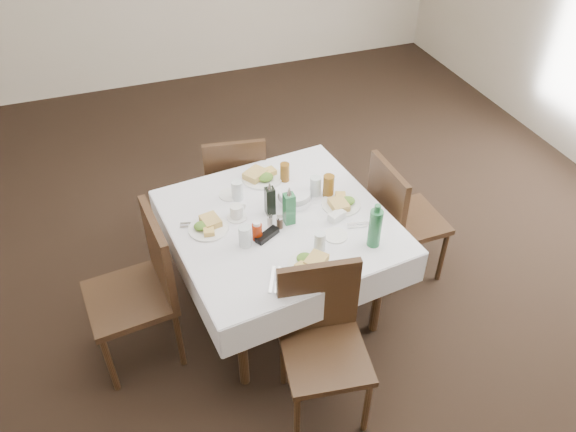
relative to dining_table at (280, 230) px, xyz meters
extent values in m
plane|color=black|center=(0.15, 0.20, -0.68)|extent=(7.00, 7.00, 0.00)
cylinder|color=black|center=(-0.41, -0.51, -0.32)|extent=(0.06, 0.06, 0.72)
cylinder|color=black|center=(-0.51, 0.41, -0.32)|extent=(0.06, 0.06, 0.72)
cylinder|color=black|center=(0.51, -0.41, -0.32)|extent=(0.06, 0.06, 0.72)
cylinder|color=black|center=(0.41, 0.51, -0.32)|extent=(0.06, 0.06, 0.72)
cube|color=black|center=(0.00, 0.00, 0.06)|extent=(1.27, 1.27, 0.03)
cube|color=white|center=(0.00, 0.00, 0.08)|extent=(1.40, 1.40, 0.01)
cube|color=white|center=(-0.07, 0.63, -0.03)|extent=(1.26, 0.15, 0.22)
cube|color=white|center=(0.07, -0.63, -0.03)|extent=(1.26, 0.15, 0.22)
cube|color=white|center=(0.63, 0.07, -0.03)|extent=(0.15, 1.26, 0.22)
cube|color=white|center=(-0.63, -0.07, -0.03)|extent=(0.15, 1.26, 0.22)
cube|color=black|center=(-0.05, 0.89, -0.24)|extent=(0.50, 0.50, 0.04)
cube|color=black|center=(-0.08, 0.69, 0.00)|extent=(0.43, 0.11, 0.47)
cylinder|color=black|center=(0.16, 1.04, -0.46)|extent=(0.04, 0.04, 0.44)
cylinder|color=black|center=(0.10, 0.67, -0.46)|extent=(0.04, 0.04, 0.44)
cylinder|color=black|center=(-0.21, 1.10, -0.46)|extent=(0.04, 0.04, 0.44)
cylinder|color=black|center=(-0.27, 0.74, -0.46)|extent=(0.04, 0.04, 0.44)
cube|color=black|center=(-0.03, -0.81, -0.22)|extent=(0.51, 0.51, 0.04)
cube|color=black|center=(0.00, -0.61, 0.02)|extent=(0.45, 0.11, 0.49)
cylinder|color=black|center=(-0.25, -0.98, -0.45)|extent=(0.04, 0.04, 0.46)
cylinder|color=black|center=(-0.19, -0.59, -0.45)|extent=(0.04, 0.04, 0.46)
cylinder|color=black|center=(0.14, -1.03, -0.45)|extent=(0.04, 0.04, 0.46)
cylinder|color=black|center=(0.19, -0.65, -0.45)|extent=(0.04, 0.04, 0.46)
cube|color=black|center=(0.95, 0.03, -0.22)|extent=(0.46, 0.46, 0.04)
cube|color=black|center=(0.75, 0.03, 0.02)|extent=(0.05, 0.45, 0.49)
cylinder|color=black|center=(1.15, -0.15, -0.45)|extent=(0.04, 0.04, 0.46)
cylinder|color=black|center=(0.76, -0.16, -0.45)|extent=(0.04, 0.04, 0.46)
cylinder|color=black|center=(1.14, 0.23, -0.45)|extent=(0.04, 0.04, 0.46)
cylinder|color=black|center=(0.76, 0.22, -0.45)|extent=(0.04, 0.04, 0.46)
cube|color=black|center=(-0.95, -0.07, -0.19)|extent=(0.52, 0.52, 0.04)
cube|color=black|center=(-0.74, -0.05, 0.07)|extent=(0.09, 0.48, 0.52)
cylinder|color=black|center=(-1.18, 0.11, -0.43)|extent=(0.04, 0.04, 0.49)
cylinder|color=black|center=(-0.77, 0.16, -0.43)|extent=(0.04, 0.04, 0.49)
cylinder|color=black|center=(-1.14, -0.30, -0.43)|extent=(0.04, 0.04, 0.49)
cylinder|color=black|center=(-0.73, -0.25, -0.43)|extent=(0.04, 0.04, 0.49)
cylinder|color=white|center=(0.03, 0.44, 0.09)|extent=(0.27, 0.27, 0.01)
cube|color=tan|center=(-0.01, 0.45, 0.12)|extent=(0.18, 0.17, 0.05)
cube|color=gold|center=(0.08, 0.45, 0.12)|extent=(0.10, 0.09, 0.04)
ellipsoid|color=#3D721F|center=(0.04, 0.40, 0.12)|extent=(0.10, 0.09, 0.05)
cylinder|color=white|center=(0.02, -0.43, 0.09)|extent=(0.24, 0.24, 0.01)
cube|color=tan|center=(0.06, -0.44, 0.12)|extent=(0.16, 0.16, 0.04)
cube|color=gold|center=(-0.02, -0.45, 0.11)|extent=(0.10, 0.09, 0.03)
ellipsoid|color=#3D721F|center=(0.01, -0.40, 0.12)|extent=(0.09, 0.08, 0.04)
cylinder|color=white|center=(0.41, 0.00, 0.09)|extent=(0.25, 0.25, 0.01)
cube|color=tan|center=(0.38, -0.03, 0.12)|extent=(0.10, 0.13, 0.04)
cube|color=gold|center=(0.42, 0.05, 0.11)|extent=(0.09, 0.10, 0.03)
ellipsoid|color=#3D721F|center=(0.45, -0.01, 0.12)|extent=(0.09, 0.08, 0.04)
cylinder|color=white|center=(-0.43, 0.06, 0.09)|extent=(0.24, 0.24, 0.01)
cube|color=tan|center=(-0.40, 0.09, 0.12)|extent=(0.12, 0.14, 0.04)
cube|color=gold|center=(-0.43, 0.01, 0.11)|extent=(0.07, 0.09, 0.03)
ellipsoid|color=#3D721F|center=(-0.46, 0.06, 0.12)|extent=(0.09, 0.08, 0.04)
cylinder|color=white|center=(-0.22, 0.34, 0.09)|extent=(0.14, 0.14, 0.01)
cylinder|color=white|center=(0.26, -0.25, 0.09)|extent=(0.14, 0.14, 0.01)
cylinder|color=silver|center=(-0.18, 0.28, 0.15)|extent=(0.07, 0.07, 0.13)
cylinder|color=silver|center=(0.13, -0.33, 0.14)|extent=(0.06, 0.06, 0.12)
cylinder|color=silver|center=(0.30, 0.16, 0.15)|extent=(0.07, 0.07, 0.13)
cylinder|color=silver|center=(-0.26, -0.15, 0.15)|extent=(0.07, 0.07, 0.13)
cylinder|color=brown|center=(0.17, 0.37, 0.15)|extent=(0.06, 0.06, 0.13)
cylinder|color=brown|center=(0.37, 0.13, 0.16)|extent=(0.07, 0.07, 0.15)
cylinder|color=silver|center=(0.15, 0.14, 0.10)|extent=(0.22, 0.22, 0.04)
cylinder|color=white|center=(0.15, 0.14, 0.13)|extent=(0.20, 0.20, 0.04)
cube|color=black|center=(-0.03, 0.08, 0.18)|extent=(0.06, 0.06, 0.18)
cone|color=silver|center=(-0.03, 0.08, 0.29)|extent=(0.03, 0.03, 0.05)
cube|color=#287242|center=(0.05, -0.04, 0.19)|extent=(0.06, 0.06, 0.21)
cone|color=silver|center=(0.05, -0.04, 0.32)|extent=(0.03, 0.03, 0.06)
cylinder|color=#931F04|center=(-0.18, -0.12, 0.14)|extent=(0.06, 0.06, 0.11)
cylinder|color=white|center=(-0.18, -0.12, 0.20)|extent=(0.04, 0.04, 0.02)
cylinder|color=white|center=(-0.07, -0.03, 0.12)|extent=(0.03, 0.03, 0.07)
cylinder|color=silver|center=(-0.07, -0.03, 0.16)|extent=(0.03, 0.03, 0.01)
cylinder|color=#433022|center=(-0.02, -0.07, 0.12)|extent=(0.04, 0.04, 0.07)
cylinder|color=silver|center=(-0.02, -0.07, 0.16)|extent=(0.04, 0.04, 0.01)
cylinder|color=white|center=(-0.24, 0.11, 0.09)|extent=(0.12, 0.12, 0.01)
cylinder|color=white|center=(-0.24, 0.11, 0.13)|extent=(0.08, 0.08, 0.08)
cylinder|color=black|center=(-0.24, 0.11, 0.16)|extent=(0.06, 0.06, 0.01)
torus|color=white|center=(-0.19, 0.13, 0.13)|extent=(0.05, 0.03, 0.05)
cube|color=black|center=(-0.12, -0.13, 0.10)|extent=(0.16, 0.12, 0.03)
cylinder|color=#287242|center=(0.43, -0.39, 0.20)|extent=(0.07, 0.07, 0.24)
cylinder|color=#287242|center=(0.43, -0.39, 0.35)|extent=(0.04, 0.04, 0.04)
cube|color=white|center=(0.33, -0.12, 0.11)|extent=(0.12, 0.09, 0.05)
cube|color=pink|center=(0.33, -0.12, 0.12)|extent=(0.09, 0.07, 0.02)
cube|color=silver|center=(0.13, 0.46, 0.09)|extent=(0.06, 0.16, 0.01)
cube|color=silver|center=(0.16, 0.47, 0.09)|extent=(0.06, 0.16, 0.01)
cube|color=silver|center=(-0.17, -0.48, 0.09)|extent=(0.10, 0.19, 0.01)
cube|color=silver|center=(-0.20, -0.46, 0.09)|extent=(0.10, 0.19, 0.01)
cube|color=silver|center=(0.44, -0.23, 0.09)|extent=(0.17, 0.05, 0.01)
cube|color=silver|center=(0.45, -0.20, 0.09)|extent=(0.17, 0.05, 0.01)
cube|color=silver|center=(-0.48, 0.13, 0.09)|extent=(0.20, 0.07, 0.01)
cube|color=silver|center=(-0.48, 0.10, 0.09)|extent=(0.20, 0.07, 0.01)
camera|label=1|loc=(-0.83, -2.47, 2.26)|focal=35.00mm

